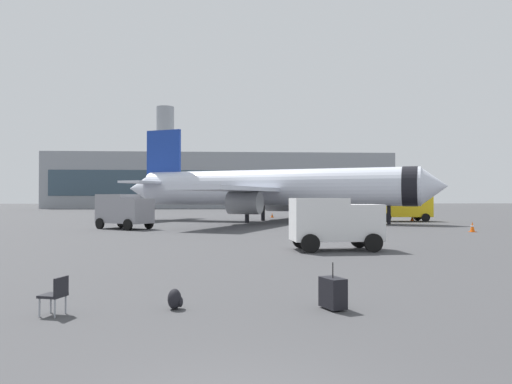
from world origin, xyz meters
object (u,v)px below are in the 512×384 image
at_px(safety_cone_near, 412,218).
at_px(rolling_suitcase, 333,293).
at_px(safety_cone_mid, 323,218).
at_px(service_truck, 124,210).
at_px(fuel_truck, 402,205).
at_px(cargo_van, 335,221).
at_px(safety_cone_outer, 272,215).
at_px(safety_cone_far, 472,227).
at_px(traveller_backpack, 175,299).
at_px(airplane_at_gate, 271,188).
at_px(gate_chair, 56,293).

relative_size(safety_cone_near, rolling_suitcase, 0.60).
bearing_deg(rolling_suitcase, safety_cone_mid, 78.79).
height_order(service_truck, fuel_truck, fuel_truck).
bearing_deg(rolling_suitcase, cargo_van, 76.99).
distance_m(fuel_truck, safety_cone_outer, 17.23).
bearing_deg(safety_cone_near, safety_cone_mid, 173.10).
relative_size(safety_cone_far, safety_cone_outer, 1.32).
bearing_deg(safety_cone_near, service_truck, -157.75).
bearing_deg(safety_cone_near, traveller_backpack, -118.06).
bearing_deg(safety_cone_outer, safety_cone_mid, -60.06).
height_order(airplane_at_gate, safety_cone_far, airplane_at_gate).
distance_m(cargo_van, rolling_suitcase, 12.79).
height_order(service_truck, gate_chair, service_truck).
bearing_deg(safety_cone_far, fuel_truck, 87.70).
distance_m(service_truck, traveller_backpack, 30.27).
xyz_separation_m(cargo_van, rolling_suitcase, (-2.87, -12.42, -1.06)).
bearing_deg(cargo_van, airplane_at_gate, 91.37).
bearing_deg(safety_cone_near, safety_cone_outer, 146.36).
bearing_deg(safety_cone_mid, airplane_at_gate, -155.23).
relative_size(safety_cone_near, safety_cone_far, 0.83).
distance_m(traveller_backpack, gate_chair, 2.64).
bearing_deg(safety_cone_mid, rolling_suitcase, -101.21).
bearing_deg(cargo_van, safety_cone_outer, 89.12).
bearing_deg(safety_cone_mid, safety_cone_far, -67.48).
bearing_deg(cargo_van, safety_cone_mid, 79.53).
relative_size(fuel_truck, safety_cone_near, 9.27).
bearing_deg(airplane_at_gate, service_truck, -142.12).
height_order(airplane_at_gate, service_truck, airplane_at_gate).
relative_size(safety_cone_mid, rolling_suitcase, 0.55).
xyz_separation_m(safety_cone_near, safety_cone_outer, (-14.89, 9.91, -0.03)).
height_order(fuel_truck, gate_chair, fuel_truck).
xyz_separation_m(safety_cone_mid, gate_chair, (-14.77, -43.01, 0.20)).
distance_m(cargo_van, safety_cone_far, 17.85).
bearing_deg(service_truck, safety_cone_far, -11.01).
bearing_deg(safety_cone_far, service_truck, 168.99).
relative_size(fuel_truck, safety_cone_outer, 10.20).
bearing_deg(airplane_at_gate, safety_cone_far, -48.25).
relative_size(fuel_truck, cargo_van, 1.36).
distance_m(service_truck, safety_cone_mid, 23.66).
bearing_deg(service_truck, traveller_backpack, -75.86).
height_order(safety_cone_mid, gate_chair, gate_chair).
bearing_deg(traveller_backpack, safety_cone_mid, 74.03).
xyz_separation_m(service_truck, fuel_truck, (27.92, 11.17, 0.16)).
bearing_deg(traveller_backpack, safety_cone_outer, 82.04).
xyz_separation_m(safety_cone_near, rolling_suitcase, (-18.36, -41.61, 0.07)).
relative_size(cargo_van, gate_chair, 5.23).
distance_m(service_truck, rolling_suitcase, 31.60).
distance_m(safety_cone_outer, rolling_suitcase, 51.63).
bearing_deg(safety_cone_far, rolling_suitcase, -123.69).
distance_m(fuel_truck, cargo_van, 31.58).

